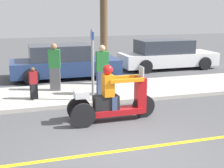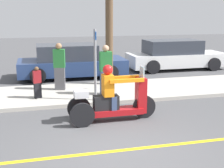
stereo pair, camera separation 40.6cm
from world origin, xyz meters
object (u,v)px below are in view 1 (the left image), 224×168
Objects in this scene: parked_car_lot_right at (167,55)px; motorcycle_trike at (112,101)px; spectator_near_curb at (34,84)px; street_sign at (93,62)px; spectator_by_tree at (102,71)px; spectator_mid_group at (55,68)px; parked_car_lot_far at (64,62)px; tree_trunk at (104,42)px.

motorcycle_trike is at bearing -126.66° from parked_car_lot_right.
street_sign reaches higher than spectator_near_curb.
motorcycle_trike is 1.43× the size of spectator_by_tree.
motorcycle_trike is 2.31× the size of spectator_near_curb.
spectator_mid_group is 1.76m from spectator_by_tree.
parked_car_lot_right is 1.06× the size of parked_car_lot_far.
motorcycle_trike is 0.74× the size of tree_trunk.
spectator_near_curb is at bearing -129.93° from spectator_mid_group.
parked_car_lot_right is 2.21× the size of street_sign.
spectator_by_tree is 0.52× the size of tree_trunk.
spectator_near_curb is 0.62× the size of spectator_by_tree.
parked_car_lot_right is at bearing 32.20° from spectator_near_curb.
parked_car_lot_right is (6.75, 4.25, 0.08)m from spectator_near_curb.
tree_trunk is at bearing -60.57° from parked_car_lot_far.
street_sign reaches higher than parked_car_lot_far.
tree_trunk is at bearing -144.73° from parked_car_lot_right.
spectator_by_tree is at bearing 81.06° from motorcycle_trike.
motorcycle_trike reaches higher than parked_car_lot_far.
spectator_mid_group is (-1.07, 3.26, 0.37)m from motorcycle_trike.
parked_car_lot_far is 2.67m from tree_trunk.
motorcycle_trike is 1.43× the size of spectator_mid_group.
spectator_near_curb is at bearing 158.32° from street_sign.
parked_car_lot_right is 5.32m from parked_car_lot_far.
spectator_by_tree is at bearing -2.43° from spectator_near_curb.
spectator_near_curb is at bearing -152.86° from tree_trunk.
parked_car_lot_far is at bearing 101.51° from spectator_by_tree.
street_sign is (0.27, -4.22, 0.63)m from parked_car_lot_far.
spectator_near_curb is at bearing -112.61° from parked_car_lot_far.
tree_trunk is 2.31m from street_sign.
parked_car_lot_far reaches higher than spectator_near_curb.
spectator_by_tree reaches higher than motorcycle_trike.
spectator_mid_group and spectator_by_tree have the same top height.
tree_trunk reaches higher than parked_car_lot_far.
motorcycle_trike is at bearing -71.79° from spectator_mid_group.
spectator_by_tree is 0.86m from street_sign.
tree_trunk reaches higher than spectator_by_tree.
spectator_by_tree is (0.35, 2.22, 0.37)m from motorcycle_trike.
spectator_near_curb is 0.22× the size of parked_car_lot_far.
tree_trunk reaches higher than spectator_near_curb.
spectator_mid_group reaches higher than spectator_near_curb.
parked_car_lot_far is at bearing 93.80° from motorcycle_trike.
tree_trunk is (1.21, -2.15, 1.02)m from parked_car_lot_far.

